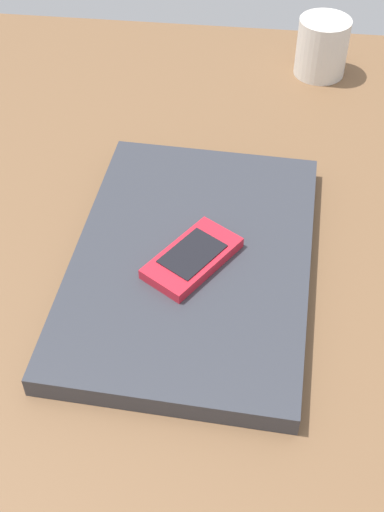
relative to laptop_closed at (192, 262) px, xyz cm
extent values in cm
cube|color=brown|center=(-6.11, 2.22, -2.65)|extent=(120.00, 80.00, 3.00)
cube|color=#33353D|center=(0.00, 0.00, 0.00)|extent=(36.79, 25.93, 2.29)
cube|color=red|center=(-1.13, -0.17, 1.73)|extent=(11.54, 10.07, 1.16)
cube|color=black|center=(-1.13, -0.17, 2.37)|extent=(7.62, 6.95, 0.14)
cylinder|color=silver|center=(41.41, -13.61, 2.94)|extent=(7.26, 7.26, 8.18)
torus|color=silver|center=(45.39, -13.61, 2.94)|extent=(5.48, 0.90, 5.48)
camera|label=1|loc=(-49.36, -5.94, 51.58)|focal=48.12mm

